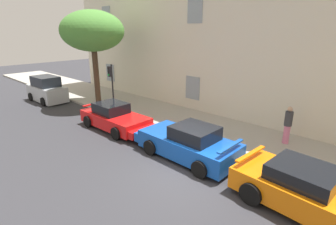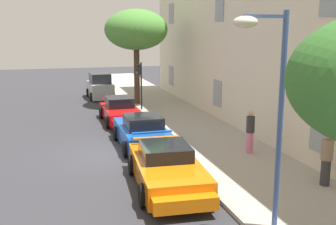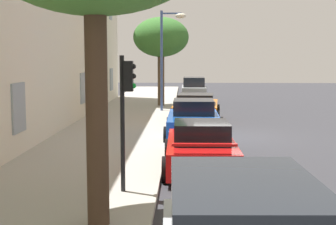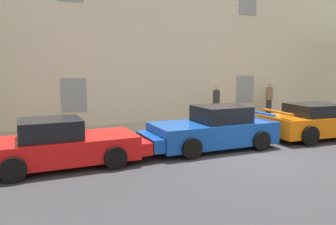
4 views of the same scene
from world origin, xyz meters
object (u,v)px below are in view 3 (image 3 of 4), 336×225
(sportscar_white_middle, at_px, (196,109))
(hatchback_parked, at_px, (194,91))
(pedestrian_strolling, at_px, (101,104))
(tree_near_kerb, at_px, (161,38))
(sportscar_yellow_flank, at_px, (194,123))
(street_lamp, at_px, (169,42))
(traffic_light, at_px, (126,99))
(pedestrian_admiring, at_px, (100,97))
(sportscar_red_lead, at_px, (201,148))

(sportscar_white_middle, height_order, hatchback_parked, hatchback_parked)
(pedestrian_strolling, bearing_deg, tree_near_kerb, -13.89)
(hatchback_parked, distance_m, tree_near_kerb, 5.40)
(sportscar_yellow_flank, bearing_deg, tree_near_kerb, 8.67)
(hatchback_parked, bearing_deg, street_lamp, 167.13)
(sportscar_yellow_flank, relative_size, pedestrian_strolling, 2.64)
(street_lamp, bearing_deg, pedestrian_strolling, 154.81)
(sportscar_white_middle, relative_size, traffic_light, 1.69)
(sportscar_yellow_flank, bearing_deg, sportscar_white_middle, -2.59)
(sportscar_yellow_flank, xyz_separation_m, sportscar_white_middle, (5.20, -0.24, -0.01))
(sportscar_white_middle, bearing_deg, pedestrian_strolling, 119.61)
(tree_near_kerb, distance_m, traffic_light, 19.49)
(tree_near_kerb, xyz_separation_m, pedestrian_admiring, (-5.05, 2.95, -3.24))
(sportscar_red_lead, height_order, hatchback_parked, hatchback_parked)
(sportscar_red_lead, bearing_deg, sportscar_yellow_flank, 1.20)
(sportscar_yellow_flank, xyz_separation_m, tree_near_kerb, (11.76, 1.79, 3.65))
(sportscar_white_middle, bearing_deg, street_lamp, 21.60)
(sportscar_red_lead, xyz_separation_m, hatchback_parked, (20.13, -0.20, 0.20))
(sportscar_white_middle, xyz_separation_m, hatchback_parked, (10.11, -0.07, 0.17))
(street_lamp, relative_size, pedestrian_admiring, 3.08)
(pedestrian_strolling, bearing_deg, pedestrian_admiring, 10.54)
(sportscar_white_middle, distance_m, tree_near_kerb, 7.77)
(hatchback_parked, bearing_deg, sportscar_red_lead, 179.42)
(sportscar_white_middle, distance_m, pedestrian_admiring, 5.21)
(sportscar_red_lead, xyz_separation_m, sportscar_white_middle, (10.03, -0.13, 0.03))
(sportscar_yellow_flank, height_order, pedestrian_strolling, pedestrian_strolling)
(street_lamp, bearing_deg, sportscar_white_middle, -158.40)
(sportscar_red_lead, height_order, street_lamp, street_lamp)
(sportscar_yellow_flank, distance_m, traffic_light, 7.96)
(sportscar_yellow_flank, bearing_deg, hatchback_parked, -1.13)
(sportscar_red_lead, xyz_separation_m, street_lamp, (13.62, 1.29, 3.36))
(traffic_light, xyz_separation_m, street_lamp, (16.42, -0.45, 1.75))
(sportscar_red_lead, bearing_deg, tree_near_kerb, 6.52)
(sportscar_yellow_flank, height_order, hatchback_parked, hatchback_parked)
(sportscar_yellow_flank, relative_size, street_lamp, 0.86)
(sportscar_red_lead, relative_size, sportscar_yellow_flank, 0.97)
(tree_near_kerb, xyz_separation_m, street_lamp, (-2.96, -0.61, -0.33))
(hatchback_parked, height_order, tree_near_kerb, tree_near_kerb)
(street_lamp, bearing_deg, pedestrian_admiring, 120.53)
(sportscar_red_lead, height_order, sportscar_white_middle, sportscar_red_lead)
(sportscar_yellow_flank, xyz_separation_m, traffic_light, (-7.63, 1.63, 1.58))
(sportscar_red_lead, xyz_separation_m, traffic_light, (-2.80, 1.73, 1.61))
(sportscar_red_lead, distance_m, sportscar_yellow_flank, 4.83)
(pedestrian_strolling, bearing_deg, hatchback_parked, -19.01)
(traffic_light, bearing_deg, tree_near_kerb, 0.48)
(traffic_light, height_order, pedestrian_admiring, traffic_light)
(pedestrian_admiring, bearing_deg, sportscar_red_lead, -157.22)
(hatchback_parked, bearing_deg, pedestrian_strolling, 160.99)
(traffic_light, bearing_deg, street_lamp, -1.56)
(sportscar_white_middle, bearing_deg, traffic_light, 171.72)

